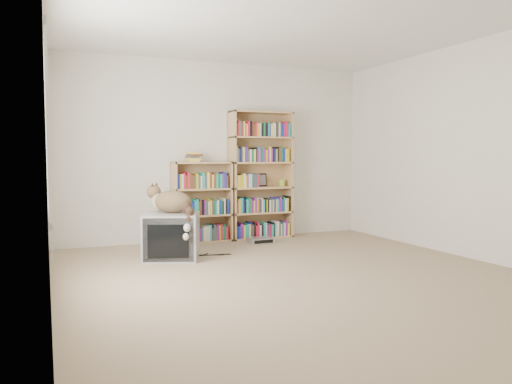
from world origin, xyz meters
name	(u,v)px	position (x,y,z in m)	size (l,w,h in m)	color
floor	(300,277)	(0.00, 0.00, 0.00)	(4.50, 5.00, 0.01)	tan
wall_back	(218,152)	(0.00, 2.50, 1.25)	(4.50, 0.02, 2.50)	white
wall_left	(47,147)	(-2.25, 0.00, 1.25)	(0.02, 5.00, 2.50)	white
wall_right	(476,150)	(2.25, 0.00, 1.25)	(0.02, 5.00, 2.50)	white
ceiling	(302,16)	(0.00, 0.00, 2.50)	(4.50, 5.00, 0.02)	white
window	(48,129)	(-2.24, 0.20, 1.40)	(0.02, 1.22, 1.52)	white
crt_tv	(172,236)	(-0.95, 1.36, 0.26)	(0.76, 0.72, 0.53)	#9F9FA2
cat	(174,205)	(-0.91, 1.37, 0.62)	(0.58, 0.78, 0.57)	#352615
bookcase_tall	(261,178)	(0.60, 2.36, 0.86)	(0.91, 0.30, 1.82)	tan
bookcase_short	(202,205)	(-0.29, 2.36, 0.51)	(0.80, 0.30, 1.11)	tan
book_stack	(193,157)	(-0.41, 2.34, 1.17)	(0.19, 0.24, 0.13)	red
green_mug	(282,183)	(0.93, 2.34, 0.79)	(0.09, 0.09, 0.10)	#92BC35
framed_print	(262,180)	(0.66, 2.44, 0.84)	(0.14, 0.01, 0.19)	black
dvd_player	(261,240)	(0.42, 1.94, 0.04)	(0.33, 0.23, 0.07)	#ADADB2
wall_outlet	(50,234)	(-2.24, 1.71, 0.32)	(0.01, 0.08, 0.13)	silver
floor_cables	(224,251)	(-0.24, 1.58, 0.00)	(1.20, 0.70, 0.01)	black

